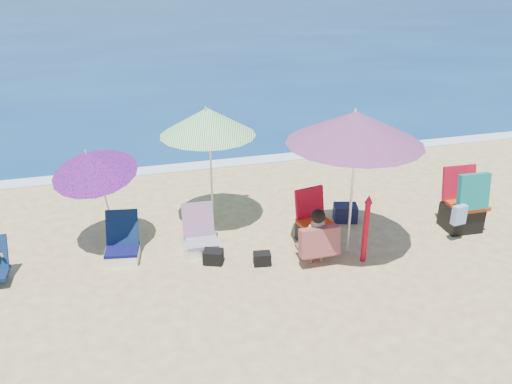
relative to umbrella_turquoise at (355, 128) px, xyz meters
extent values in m
plane|color=#D8BC84|center=(-1.18, -0.61, -2.19)|extent=(120.00, 120.00, 0.00)
cube|color=navy|center=(-1.18, 44.39, -2.24)|extent=(120.00, 80.00, 0.12)
cube|color=white|center=(-1.18, 4.49, -2.17)|extent=(120.00, 0.50, 0.04)
cylinder|color=white|center=(0.02, -0.02, -1.05)|extent=(0.05, 0.05, 2.28)
cone|color=#E61E47|center=(0.00, 0.00, 0.00)|extent=(2.40, 2.40, 0.51)
cylinder|color=white|center=(-0.02, 0.02, 0.23)|extent=(0.04, 0.04, 0.14)
cylinder|color=silver|center=(-1.98, 1.68, -1.16)|extent=(0.05, 0.05, 2.06)
cone|color=green|center=(-2.02, 1.62, -0.21)|extent=(2.09, 2.09, 0.49)
cylinder|color=silver|center=(-2.06, 1.56, 0.00)|extent=(0.04, 0.04, 0.13)
cylinder|color=silver|center=(-3.86, 1.34, -1.38)|extent=(0.20, 0.39, 1.56)
cone|color=#A81857|center=(-3.99, 1.21, -0.63)|extent=(1.87, 1.90, 0.73)
cylinder|color=white|center=(-4.07, 1.22, -0.45)|extent=(0.05, 0.06, 0.11)
cylinder|color=#B20C1A|center=(0.13, -0.39, -1.64)|extent=(0.09, 0.09, 1.09)
cone|color=red|center=(0.13, -0.40, -1.05)|extent=(0.13, 0.13, 0.14)
cube|color=#0B0D41|center=(-3.69, 0.68, -2.00)|extent=(0.59, 0.54, 0.06)
cube|color=#0B1C40|center=(-3.65, 0.95, -1.71)|extent=(0.57, 0.39, 0.56)
cube|color=white|center=(-3.70, 0.69, -2.10)|extent=(0.62, 0.57, 0.17)
cube|color=#D7744B|center=(-2.38, 0.59, -1.99)|extent=(0.56, 0.50, 0.06)
cube|color=#D9524C|center=(-2.38, 0.88, -1.71)|extent=(0.55, 0.34, 0.57)
cube|color=white|center=(-2.43, 0.62, -2.10)|extent=(0.58, 0.52, 0.17)
cube|color=#B32E0C|center=(-0.43, 0.28, -1.78)|extent=(0.63, 0.58, 0.06)
cube|color=#B10C20|center=(-0.47, 0.59, -1.50)|extent=(0.57, 0.26, 0.55)
cube|color=black|center=(-0.40, 0.45, -1.99)|extent=(0.61, 0.56, 0.39)
cube|color=#BA340D|center=(2.41, 0.17, -1.71)|extent=(0.66, 0.60, 0.07)
cube|color=#B70D25|center=(2.39, 0.45, -1.38)|extent=(0.65, 0.20, 0.64)
cube|color=black|center=(2.35, 0.17, -1.96)|extent=(0.64, 0.57, 0.46)
cube|color=#0B8C78|center=(2.31, -0.08, -1.33)|extent=(0.58, 0.22, 0.65)
cube|color=#83A2D1|center=(1.99, -0.21, -1.67)|extent=(0.26, 0.15, 0.34)
imported|color=tan|center=(-0.63, -0.20, -1.71)|extent=(0.35, 0.23, 0.95)
cube|color=#420F6C|center=(-0.63, -0.14, -2.00)|extent=(0.53, 0.47, 0.06)
cube|color=#521074|center=(-0.63, -0.33, -1.74)|extent=(0.66, 0.24, 0.48)
sphere|color=black|center=(-0.63, -0.22, -1.34)|extent=(0.23, 0.23, 0.23)
cube|color=black|center=(-2.26, 0.20, -2.07)|extent=(0.38, 0.33, 0.23)
cube|color=#1A1C3A|center=(0.44, 1.02, -2.02)|extent=(0.50, 0.43, 0.32)
cube|color=black|center=(-1.51, -0.06, -2.08)|extent=(0.30, 0.23, 0.21)
camera|label=1|loc=(-3.55, -7.14, 2.46)|focal=37.09mm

